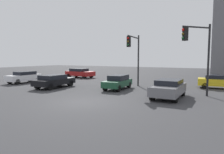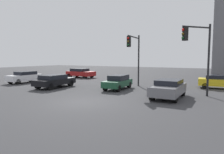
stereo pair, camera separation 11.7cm
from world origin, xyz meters
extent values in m
plane|color=#38383A|center=(0.00, 0.00, 0.00)|extent=(108.52, 108.52, 0.00)
cylinder|color=black|center=(7.33, 6.68, 2.85)|extent=(0.16, 0.16, 5.70)
cylinder|color=black|center=(6.47, 5.73, 5.40)|extent=(1.80, 1.98, 0.12)
cube|color=black|center=(5.78, 4.97, 4.85)|extent=(0.45, 0.45, 1.00)
sphere|color=red|center=(5.65, 4.82, 5.15)|extent=(0.20, 0.20, 0.20)
sphere|color=#594714|center=(5.65, 4.82, 4.85)|extent=(0.20, 0.20, 0.20)
sphere|color=#14471E|center=(5.65, 4.82, 4.55)|extent=(0.20, 0.20, 0.20)
cylinder|color=black|center=(0.25, 9.62, 2.74)|extent=(0.16, 0.16, 5.49)
cylinder|color=black|center=(0.39, 7.92, 5.14)|extent=(0.39, 3.40, 0.12)
cube|color=black|center=(0.50, 6.48, 4.59)|extent=(0.34, 0.34, 1.00)
sphere|color=red|center=(0.52, 6.28, 4.89)|extent=(0.20, 0.20, 0.20)
sphere|color=#594714|center=(0.52, 6.28, 4.59)|extent=(0.20, 0.20, 0.20)
sphere|color=#14471E|center=(0.52, 6.28, 4.29)|extent=(0.20, 0.20, 0.20)
cube|color=silver|center=(-13.07, 5.41, 0.66)|extent=(1.79, 4.14, 0.69)
cube|color=black|center=(-13.07, 5.62, 1.18)|extent=(1.54, 2.33, 0.44)
cylinder|color=black|center=(-12.42, 4.00, 0.31)|extent=(0.32, 0.63, 0.63)
cylinder|color=black|center=(-13.80, 4.03, 0.31)|extent=(0.32, 0.63, 0.63)
cylinder|color=black|center=(-12.35, 6.79, 0.31)|extent=(0.32, 0.63, 0.63)
cylinder|color=black|center=(-13.73, 6.82, 0.31)|extent=(0.32, 0.63, 0.63)
cube|color=black|center=(-6.83, 4.25, 0.62)|extent=(2.03, 4.49, 0.58)
cube|color=black|center=(-6.83, 4.03, 1.11)|extent=(1.76, 2.53, 0.47)
cylinder|color=black|center=(-7.66, 5.75, 0.33)|extent=(0.36, 0.67, 0.67)
cylinder|color=black|center=(-6.07, 5.78, 0.33)|extent=(0.36, 0.67, 0.67)
cylinder|color=black|center=(-7.60, 2.73, 0.33)|extent=(0.36, 0.67, 0.67)
cylinder|color=black|center=(-6.01, 2.76, 0.33)|extent=(0.36, 0.67, 0.67)
cube|color=slate|center=(4.78, 4.41, 0.67)|extent=(1.95, 4.27, 0.70)
cube|color=black|center=(4.78, 4.62, 1.19)|extent=(1.71, 2.40, 0.43)
cylinder|color=black|center=(5.57, 2.96, 0.32)|extent=(0.35, 0.64, 0.64)
cylinder|color=black|center=(3.98, 2.96, 0.32)|extent=(0.35, 0.64, 0.64)
cylinder|color=black|center=(5.58, 5.86, 0.32)|extent=(0.35, 0.64, 0.64)
cylinder|color=black|center=(3.99, 5.86, 0.32)|extent=(0.35, 0.64, 0.64)
cube|color=yellow|center=(8.15, 11.73, 0.64)|extent=(4.16, 2.03, 0.68)
cube|color=black|center=(7.94, 11.71, 1.14)|extent=(2.38, 1.68, 0.41)
cylinder|color=black|center=(6.72, 12.30, 0.29)|extent=(0.61, 0.35, 0.59)
cylinder|color=black|center=(6.84, 10.92, 0.29)|extent=(0.61, 0.35, 0.59)
cube|color=#19472D|center=(-0.62, 6.39, 0.61)|extent=(1.82, 4.01, 0.59)
cube|color=black|center=(-0.63, 6.58, 1.12)|extent=(1.53, 2.27, 0.52)
cylinder|color=black|center=(0.11, 5.09, 0.31)|extent=(0.32, 0.64, 0.62)
cylinder|color=black|center=(-1.21, 5.02, 0.31)|extent=(0.32, 0.64, 0.62)
cylinder|color=black|center=(-0.03, 7.76, 0.31)|extent=(0.32, 0.64, 0.62)
cylinder|color=black|center=(-1.35, 7.69, 0.31)|extent=(0.32, 0.64, 0.62)
cube|color=maroon|center=(-11.21, 14.22, 0.65)|extent=(4.62, 2.30, 0.68)
cube|color=black|center=(-11.43, 14.23, 1.18)|extent=(2.63, 1.93, 0.46)
cylinder|color=black|center=(-9.63, 14.95, 0.31)|extent=(0.64, 0.40, 0.62)
cylinder|color=black|center=(-9.73, 13.30, 0.31)|extent=(0.64, 0.40, 0.62)
cylinder|color=black|center=(-12.69, 15.14, 0.31)|extent=(0.64, 0.40, 0.62)
cylinder|color=black|center=(-12.79, 13.49, 0.31)|extent=(0.64, 0.40, 0.62)
camera|label=1|loc=(8.39, -11.21, 3.06)|focal=32.69mm
camera|label=2|loc=(8.50, -11.16, 3.06)|focal=32.69mm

